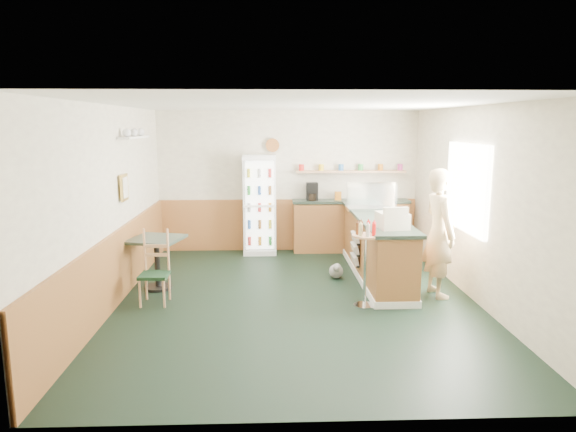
{
  "coord_description": "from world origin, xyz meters",
  "views": [
    {
      "loc": [
        -0.37,
        -6.9,
        2.45
      ],
      "look_at": [
        -0.09,
        0.6,
        1.1
      ],
      "focal_mm": 32.0,
      "sensor_mm": 36.0,
      "label": 1
    }
  ],
  "objects_px": {
    "cafe_table": "(157,253)",
    "condiment_stand": "(366,252)",
    "display_case": "(371,197)",
    "shopkeeper": "(439,233)",
    "cash_register": "(392,220)",
    "cafe_chair": "(155,265)",
    "drinks_fridge": "(260,205)"
  },
  "relations": [
    {
      "from": "display_case",
      "to": "shopkeeper",
      "type": "height_order",
      "value": "shopkeeper"
    },
    {
      "from": "condiment_stand",
      "to": "cafe_chair",
      "type": "height_order",
      "value": "condiment_stand"
    },
    {
      "from": "drinks_fridge",
      "to": "shopkeeper",
      "type": "distance_m",
      "value": 3.67
    },
    {
      "from": "cafe_chair",
      "to": "display_case",
      "type": "bearing_deg",
      "value": 27.88
    },
    {
      "from": "cash_register",
      "to": "display_case",
      "type": "bearing_deg",
      "value": 82.5
    },
    {
      "from": "display_case",
      "to": "cafe_chair",
      "type": "height_order",
      "value": "display_case"
    },
    {
      "from": "cafe_chair",
      "to": "drinks_fridge",
      "type": "bearing_deg",
      "value": 64.73
    },
    {
      "from": "shopkeeper",
      "to": "cafe_chair",
      "type": "distance_m",
      "value": 4.02
    },
    {
      "from": "shopkeeper",
      "to": "cafe_table",
      "type": "distance_m",
      "value": 4.14
    },
    {
      "from": "shopkeeper",
      "to": "cafe_table",
      "type": "height_order",
      "value": "shopkeeper"
    },
    {
      "from": "drinks_fridge",
      "to": "shopkeeper",
      "type": "relative_size",
      "value": 1.02
    },
    {
      "from": "drinks_fridge",
      "to": "shopkeeper",
      "type": "bearing_deg",
      "value": -44.9
    },
    {
      "from": "display_case",
      "to": "cafe_chair",
      "type": "relative_size",
      "value": 0.79
    },
    {
      "from": "cafe_table",
      "to": "condiment_stand",
      "type": "bearing_deg",
      "value": -16.14
    },
    {
      "from": "drinks_fridge",
      "to": "cash_register",
      "type": "distance_m",
      "value": 3.27
    },
    {
      "from": "condiment_stand",
      "to": "cafe_table",
      "type": "bearing_deg",
      "value": 163.86
    },
    {
      "from": "cash_register",
      "to": "cafe_chair",
      "type": "bearing_deg",
      "value": 173.67
    },
    {
      "from": "cash_register",
      "to": "cafe_table",
      "type": "bearing_deg",
      "value": 163.99
    },
    {
      "from": "display_case",
      "to": "cafe_table",
      "type": "bearing_deg",
      "value": -163.15
    },
    {
      "from": "display_case",
      "to": "shopkeeper",
      "type": "bearing_deg",
      "value": -64.57
    },
    {
      "from": "display_case",
      "to": "cafe_table",
      "type": "height_order",
      "value": "display_case"
    },
    {
      "from": "cash_register",
      "to": "condiment_stand",
      "type": "distance_m",
      "value": 0.66
    },
    {
      "from": "display_case",
      "to": "cafe_table",
      "type": "distance_m",
      "value": 3.62
    },
    {
      "from": "cafe_chair",
      "to": "shopkeeper",
      "type": "bearing_deg",
      "value": 3.85
    },
    {
      "from": "drinks_fridge",
      "to": "condiment_stand",
      "type": "xyz_separation_m",
      "value": [
        1.47,
        -3.01,
        -0.18
      ]
    },
    {
      "from": "condiment_stand",
      "to": "cafe_table",
      "type": "relative_size",
      "value": 1.34
    },
    {
      "from": "cash_register",
      "to": "cafe_chair",
      "type": "height_order",
      "value": "cash_register"
    },
    {
      "from": "cash_register",
      "to": "shopkeeper",
      "type": "bearing_deg",
      "value": -2.1
    },
    {
      "from": "drinks_fridge",
      "to": "shopkeeper",
      "type": "height_order",
      "value": "drinks_fridge"
    },
    {
      "from": "cash_register",
      "to": "cafe_chair",
      "type": "xyz_separation_m",
      "value": [
        -3.3,
        -0.07,
        -0.59
      ]
    },
    {
      "from": "cafe_table",
      "to": "shopkeeper",
      "type": "bearing_deg",
      "value": -6.16
    },
    {
      "from": "shopkeeper",
      "to": "drinks_fridge",
      "type": "bearing_deg",
      "value": 37.66
    }
  ]
}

